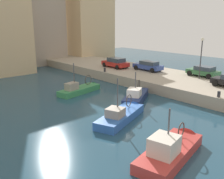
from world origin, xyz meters
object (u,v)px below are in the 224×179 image
Objects in this scene: fishing_boat_blue at (122,118)px; quay_streetlamp at (201,51)px; parked_car_red at (116,63)px; fishing_boat_red at (172,153)px; mooring_bollard_north at (105,70)px; fishing_boat_navy at (136,99)px; parked_car_green at (203,71)px; mooring_bollard_mid at (219,94)px; fishing_boat_green at (81,91)px; parked_car_blue at (148,66)px.

fishing_boat_blue is 1.40× the size of quay_streetlamp.
fishing_boat_blue is at bearing -130.73° from parked_car_red.
fishing_boat_red is 17.81m from quay_streetlamp.
parked_car_red reaches higher than mooring_bollard_north.
fishing_boat_navy is 1.25× the size of quay_streetlamp.
quay_streetlamp is (-1.55, -0.35, 2.58)m from parked_car_green.
mooring_bollard_north is at bearing 90.00° from mooring_bollard_mid.
fishing_boat_blue is 14.43m from quay_streetlamp.
quay_streetlamp is (13.73, 0.98, 4.36)m from fishing_boat_blue.
mooring_bollard_north is 12.55m from quay_streetlamp.
fishing_boat_green reaches higher than mooring_bollard_mid.
mooring_bollard_north is at bearing 146.11° from parked_car_blue.
fishing_boat_green is at bearing 111.85° from fishing_boat_navy.
mooring_bollard_north is at bearing 124.55° from parked_car_green.
mooring_bollard_north is at bearing -156.80° from parked_car_red.
parked_car_red is at bearing 108.25° from parked_car_green.
parked_car_green is at bearing -7.81° from fishing_boat_navy.
fishing_boat_red is 11.27m from fishing_boat_navy.
fishing_boat_green reaches higher than parked_car_red.
mooring_bollard_mid is at bearing -100.69° from parked_car_red.
fishing_boat_green is 14.54m from mooring_bollard_mid.
quay_streetlamp reaches higher than fishing_boat_blue.
fishing_boat_navy is 10.26m from parked_car_blue.
quay_streetlamp is at bearing -34.91° from fishing_boat_green.
fishing_boat_blue is 1.56× the size of parked_car_blue.
quay_streetlamp is at bearing 24.99° from fishing_boat_red.
fishing_boat_blue reaches higher than fishing_boat_red.
quay_streetlamp is at bearing -62.40° from mooring_bollard_north.
fishing_boat_green is at bearing 113.91° from mooring_bollard_mid.
quay_streetlamp is at bearing -85.19° from parked_car_blue.
fishing_boat_red is at bearing -168.11° from mooring_bollard_mid.
parked_car_red is 3.60m from mooring_bollard_north.
fishing_boat_green is at bearing 176.81° from parked_car_blue.
mooring_bollard_mid is (-3.29, -17.41, -0.46)m from parked_car_red.
parked_car_blue is (10.89, -0.61, 1.78)m from fishing_boat_green.
fishing_boat_blue reaches higher than mooring_bollard_mid.
quay_streetlamp is at bearing 4.07° from fishing_boat_blue.
fishing_boat_blue is at bearing -103.76° from fishing_boat_green.
mooring_bollard_mid and mooring_bollard_north have the same top height.
fishing_boat_navy reaches higher than parked_car_blue.
fishing_boat_navy reaches higher than mooring_bollard_north.
fishing_boat_red is 1.41× the size of quay_streetlamp.
parked_car_green is 7.40m from parked_car_blue.
quay_streetlamp is (2.36, -12.21, 2.52)m from parked_car_red.
fishing_boat_red is 1.56× the size of parked_car_red.
mooring_bollard_mid is at bearing -90.00° from mooring_bollard_north.
fishing_boat_navy is 10.16m from quay_streetlamp.
mooring_bollard_mid is (-7.20, -5.55, -0.39)m from parked_car_green.
fishing_boat_green is 1.05× the size of fishing_boat_navy.
quay_streetlamp reaches higher than parked_car_green.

